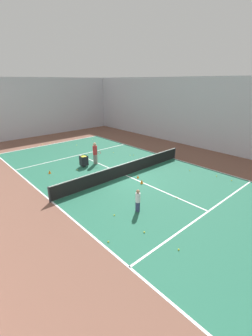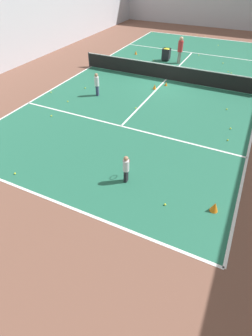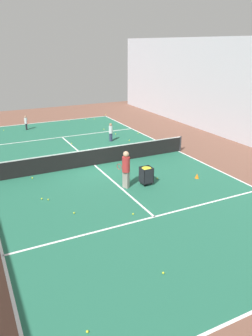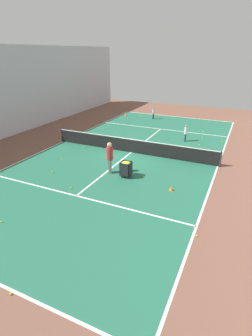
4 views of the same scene
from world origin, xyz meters
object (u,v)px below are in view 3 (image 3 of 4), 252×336
at_px(coach_at_net, 126,167).
at_px(child_midcourt, 111,131).
at_px(tennis_net, 94,157).
at_px(ball_cart, 146,172).
at_px(training_cone_1, 197,176).
at_px(player_near_baseline, 26,122).
at_px(training_cone_0, 84,159).

xyz_separation_m(coach_at_net, child_midcourt, (-2.54, -7.50, -0.31)).
xyz_separation_m(tennis_net, ball_cart, (-1.28, 3.61, 0.13)).
bearing_deg(training_cone_1, ball_cart, -9.95).
relative_size(player_near_baseline, ball_cart, 1.24).
distance_m(coach_at_net, ball_cart, 1.12).
distance_m(tennis_net, training_cone_0, 1.05).
bearing_deg(training_cone_1, tennis_net, -45.74).
relative_size(player_near_baseline, child_midcourt, 0.88).
bearing_deg(training_cone_0, training_cone_1, 130.61).
bearing_deg(tennis_net, player_near_baseline, -79.18).
distance_m(player_near_baseline, child_midcourt, 7.51).
relative_size(training_cone_0, training_cone_1, 0.82).
bearing_deg(player_near_baseline, training_cone_0, 7.94).
height_order(child_midcourt, training_cone_1, child_midcourt).
bearing_deg(coach_at_net, ball_cart, -122.26).
bearing_deg(ball_cart, player_near_baseline, -76.78).
height_order(child_midcourt, ball_cart, child_midcourt).
distance_m(coach_at_net, training_cone_1, 3.89).
xyz_separation_m(child_midcourt, ball_cart, (1.50, 7.61, -0.10)).
height_order(tennis_net, training_cone_1, tennis_net).
distance_m(tennis_net, child_midcourt, 4.88).
bearing_deg(player_near_baseline, child_midcourt, 36.40).
xyz_separation_m(child_midcourt, training_cone_1, (-1.19, 8.08, -0.60)).
height_order(tennis_net, coach_at_net, coach_at_net).
height_order(tennis_net, player_near_baseline, player_near_baseline).
distance_m(tennis_net, player_near_baseline, 10.06).
distance_m(player_near_baseline, training_cone_0, 9.12).
relative_size(tennis_net, child_midcourt, 9.18).
distance_m(coach_at_net, child_midcourt, 7.93).
relative_size(coach_at_net, ball_cart, 2.01).
bearing_deg(training_cone_0, tennis_net, 108.65).
relative_size(player_near_baseline, training_cone_1, 4.31).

